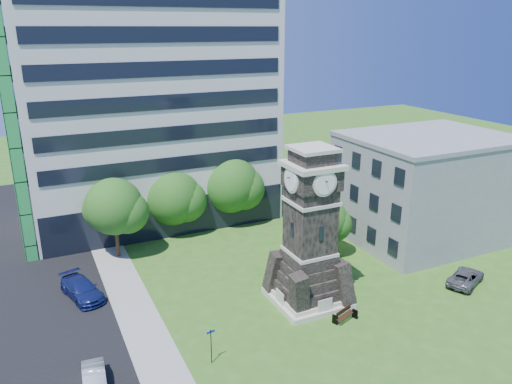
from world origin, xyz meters
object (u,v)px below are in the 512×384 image
car_street_mid (95,381)px  park_bench (345,315)px  car_east_lot (466,277)px  clock_tower (310,238)px  car_street_north (82,289)px  street_sign (211,342)px

car_street_mid → park_bench: car_street_mid is taller
car_street_mid → car_east_lot: car_street_mid is taller
park_bench → car_east_lot: bearing=-19.5°
car_street_mid → car_east_lot: (29.64, 0.09, -0.01)m
clock_tower → park_bench: bearing=-75.7°
clock_tower → car_east_lot: 14.36m
car_street_north → park_bench: car_street_north is taller
car_street_north → street_sign: bearing=-78.0°
car_east_lot → street_sign: (-22.60, -0.67, 0.91)m
car_east_lot → street_sign: bearing=66.9°
car_street_mid → car_east_lot: 29.64m
clock_tower → car_east_lot: bearing=-14.2°
car_street_north → street_sign: 13.55m
car_east_lot → car_street_mid: bearing=65.4°
clock_tower → car_street_north: bearing=153.4°
car_street_north → park_bench: bearing=-50.7°
car_street_north → street_sign: (6.37, -11.93, 0.79)m
clock_tower → car_street_north: clock_tower is taller
clock_tower → car_street_north: size_ratio=2.45×
car_street_north → street_sign: size_ratio=2.06×
car_east_lot → park_bench: car_east_lot is taller
park_bench → street_sign: 10.42m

